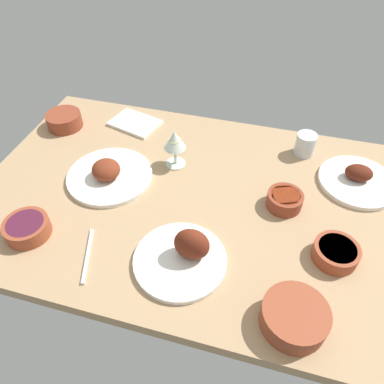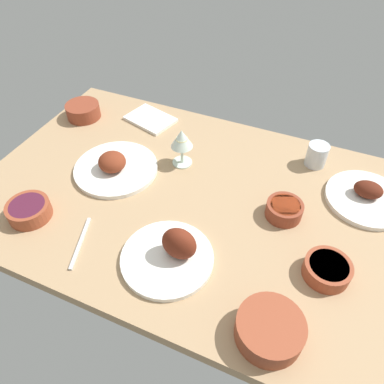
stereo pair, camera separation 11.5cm
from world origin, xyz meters
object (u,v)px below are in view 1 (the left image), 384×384
bowl_pasta (64,120)px  wine_glass (175,142)px  plate_far_side (184,254)px  bowl_cream (294,317)px  plate_center_main (358,180)px  bowl_potatoes (336,252)px  fork_loose (88,255)px  folded_napkin (135,123)px  bowl_sauce (285,200)px  water_tumbler (305,144)px  plate_near_viewer (109,174)px  bowl_onions (27,228)px

bowl_pasta → wine_glass: bearing=168.1°
plate_far_side → bowl_cream: 31.60cm
plate_center_main → bowl_pasta: (110.32, -3.49, 1.61)cm
bowl_cream → bowl_potatoes: bowl_cream is taller
plate_far_side → fork_loose: plate_far_side is taller
bowl_pasta → bowl_potatoes: size_ratio=1.08×
bowl_pasta → folded_napkin: 27.62cm
bowl_sauce → fork_loose: 60.89cm
bowl_pasta → water_tumbler: bearing=-175.2°
plate_center_main → bowl_pasta: bearing=-1.8°
plate_center_main → bowl_potatoes: 33.86cm
water_tumbler → fork_loose: size_ratio=0.45×
plate_near_viewer → folded_napkin: (3.42, -31.81, -1.31)cm
folded_napkin → plate_center_main: bearing=171.8°
bowl_cream → water_tumbler: water_tumbler is taller
folded_napkin → plate_near_viewer: bearing=96.1°
plate_center_main → bowl_pasta: 110.38cm
plate_near_viewer → bowl_sauce: bearing=-177.2°
bowl_pasta → water_tumbler: size_ratio=1.64×
water_tumbler → folded_napkin: (65.95, -0.81, -3.49)cm
plate_near_viewer → water_tumbler: 69.83cm
plate_center_main → folded_napkin: plate_center_main is taller
plate_far_side → folded_napkin: bearing=-56.8°
bowl_pasta → bowl_potatoes: bearing=160.5°
plate_near_viewer → bowl_pasta: size_ratio=2.13×
bowl_onions → fork_loose: bowl_onions is taller
bowl_onions → water_tumbler: water_tumbler is taller
plate_far_side → bowl_sauce: bearing=-130.9°
plate_near_viewer → plate_center_main: size_ratio=1.12×
water_tumbler → bowl_pasta: bearing=4.8°
wine_glass → fork_loose: wine_glass is taller
plate_center_main → wine_glass: wine_glass is taller
bowl_pasta → folded_napkin: size_ratio=0.73×
water_tumbler → folded_napkin: water_tumbler is taller
bowl_sauce → fork_loose: size_ratio=0.61×
bowl_potatoes → fork_loose: (65.91, 17.60, -2.11)cm
bowl_cream → folded_napkin: 94.99cm
bowl_sauce → bowl_onions: bearing=23.7°
plate_center_main → bowl_cream: (17.07, 55.11, 1.74)cm
plate_far_side → fork_loose: (26.37, 5.75, -2.47)cm
bowl_cream → wine_glass: wine_glass is taller
plate_far_side → bowl_pasta: 79.70cm
bowl_cream → bowl_onions: bearing=-5.4°
bowl_cream → bowl_sauce: (5.63, -38.25, -0.58)cm
bowl_cream → bowl_pasta: (93.24, -58.60, -0.14)cm
plate_center_main → fork_loose: bearing=34.6°
wine_glass → bowl_pasta: bearing=-11.9°
folded_napkin → bowl_pasta: bearing=18.2°
plate_far_side → water_tumbler: (-28.73, -56.13, 1.23)cm
bowl_onions → bowl_sauce: same height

